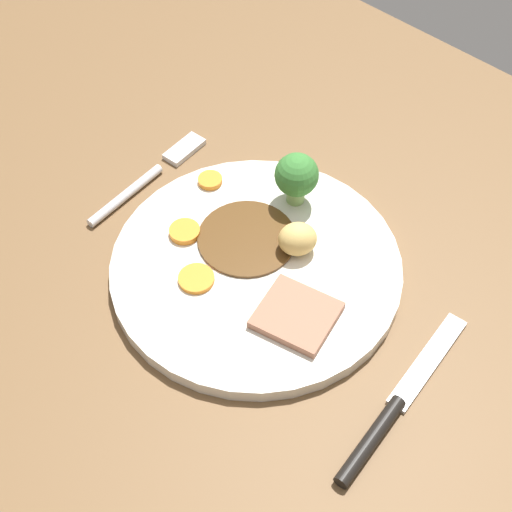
{
  "coord_description": "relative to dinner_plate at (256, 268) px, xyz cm",
  "views": [
    {
      "loc": [
        31.29,
        -28.88,
        58.73
      ],
      "look_at": [
        2.49,
        1.96,
        6.0
      ],
      "focal_mm": 54.25,
      "sensor_mm": 36.0,
      "label": 1
    }
  ],
  "objects": [
    {
      "name": "carrot_coin_side",
      "position": [
        -10.0,
        4.23,
        0.97
      ],
      "size": [
        2.35,
        2.35,
        0.55
      ],
      "primitive_type": "cylinder",
      "color": "orange",
      "rests_on": "dinner_plate"
    },
    {
      "name": "gravy_pool",
      "position": [
        -2.9,
        1.44,
        0.85
      ],
      "size": [
        8.98,
        8.98,
        0.3
      ],
      "primitive_type": "cylinder",
      "color": "#563819",
      "rests_on": "dinner_plate"
    },
    {
      "name": "carrot_coin_front",
      "position": [
        -2.48,
        -4.92,
        0.93
      ],
      "size": [
        3.17,
        3.17,
        0.45
      ],
      "primitive_type": "cylinder",
      "color": "orange",
      "rests_on": "dinner_plate"
    },
    {
      "name": "broccoli_floret",
      "position": [
        -2.94,
        8.1,
        3.86
      ],
      "size": [
        4.1,
        4.1,
        5.39
      ],
      "color": "#8CB766",
      "rests_on": "dinner_plate"
    },
    {
      "name": "dinner_plate",
      "position": [
        0.0,
        0.0,
        0.0
      ],
      "size": [
        25.91,
        25.91,
        1.4
      ],
      "primitive_type": "cylinder",
      "color": "silver",
      "rests_on": "dining_table"
    },
    {
      "name": "carrot_coin_back",
      "position": [
        -7.05,
        -1.72,
        1.01
      ],
      "size": [
        2.82,
        2.82,
        0.63
      ],
      "primitive_type": "cylinder",
      "color": "orange",
      "rests_on": "dinner_plate"
    },
    {
      "name": "roast_potato_left",
      "position": [
        1.65,
        3.61,
        2.21
      ],
      "size": [
        4.52,
        4.6,
        3.02
      ],
      "primitive_type": "ellipsoid",
      "rotation": [
        0.0,
        0.0,
        4.07
      ],
      "color": "#D8B260",
      "rests_on": "dinner_plate"
    },
    {
      "name": "knife",
      "position": [
        17.29,
        -2.83,
        -0.25
      ],
      "size": [
        3.38,
        18.55,
        1.2
      ],
      "rotation": [
        0.0,
        0.0,
        1.68
      ],
      "color": "black",
      "rests_on": "dining_table"
    },
    {
      "name": "fork",
      "position": [
        -15.7,
        1.62,
        -0.31
      ],
      "size": [
        2.57,
        15.32,
        0.9
      ],
      "rotation": [
        0.0,
        0.0,
        1.64
      ],
      "color": "silver",
      "rests_on": "dining_table"
    },
    {
      "name": "meat_slice_main",
      "position": [
        6.44,
        -2.21,
        1.1
      ],
      "size": [
        7.43,
        7.1,
        0.8
      ],
      "primitive_type": "cube",
      "rotation": [
        0.0,
        0.0,
        3.38
      ],
      "color": "#9E664C",
      "rests_on": "dinner_plate"
    },
    {
      "name": "dining_table",
      "position": [
        -2.49,
        -1.96,
        -2.5
      ],
      "size": [
        120.0,
        84.0,
        3.6
      ],
      "primitive_type": "cube",
      "color": "brown",
      "rests_on": "ground"
    }
  ]
}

